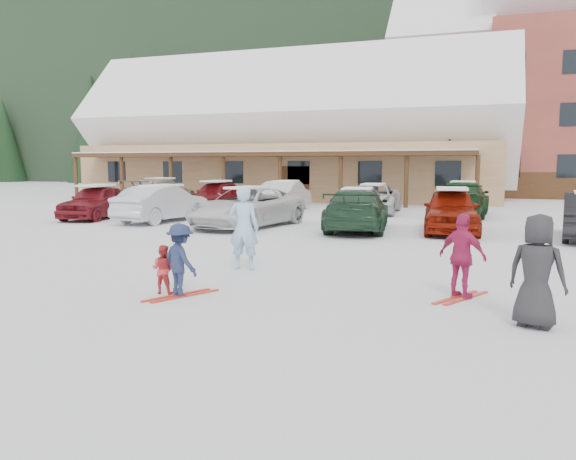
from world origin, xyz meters
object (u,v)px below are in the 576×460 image
(parked_car_4, at_px, (451,210))
(parked_car_7, at_px, (161,192))
(child_navy, at_px, (180,260))
(parked_car_10, at_px, (373,199))
(bystander_dark, at_px, (537,271))
(parked_car_1, at_px, (162,204))
(parked_car_11, at_px, (463,199))
(day_lodge, at_px, (291,141))
(parked_car_8, at_px, (216,195))
(parked_car_9, at_px, (286,196))
(parked_car_3, at_px, (357,210))
(child_magenta, at_px, (462,256))
(parked_car_0, at_px, (97,202))
(lamp_post, at_px, (450,142))
(parked_car_2, at_px, (247,207))
(adult_skier, at_px, (244,228))
(toddler_red, at_px, (163,269))

(parked_car_4, distance_m, parked_car_7, 17.45)
(child_navy, bearing_deg, parked_car_10, -63.17)
(bystander_dark, relative_size, parked_car_1, 0.37)
(parked_car_4, relative_size, parked_car_11, 0.83)
(day_lodge, bearing_deg, parked_car_11, -43.02)
(parked_car_7, xyz_separation_m, parked_car_8, (3.76, -0.66, -0.04))
(child_navy, height_order, parked_car_11, parked_car_11)
(parked_car_4, relative_size, parked_car_10, 0.89)
(parked_car_1, relative_size, parked_car_9, 0.99)
(parked_car_3, relative_size, parked_car_11, 0.96)
(day_lodge, height_order, child_magenta, day_lodge)
(bystander_dark, distance_m, parked_car_4, 11.39)
(bystander_dark, bearing_deg, child_navy, 20.46)
(parked_car_7, relative_size, parked_car_10, 1.07)
(child_magenta, bearing_deg, parked_car_0, -5.25)
(parked_car_10, bearing_deg, parked_car_9, 174.93)
(lamp_post, distance_m, parked_car_3, 15.73)
(parked_car_3, distance_m, parked_car_7, 14.89)
(parked_car_3, height_order, parked_car_7, parked_car_7)
(child_magenta, distance_m, parked_car_4, 9.82)
(parked_car_10, xyz_separation_m, parked_car_11, (4.06, 0.01, 0.08))
(child_magenta, xyz_separation_m, parked_car_2, (-8.03, 9.06, -0.01))
(parked_car_0, height_order, parked_car_9, parked_car_9)
(parked_car_7, bearing_deg, lamp_post, -155.42)
(lamp_post, xyz_separation_m, parked_car_3, (-2.10, -15.32, -2.90))
(bystander_dark, bearing_deg, lamp_post, -63.53)
(adult_skier, xyz_separation_m, parked_car_11, (4.02, 15.10, -0.16))
(child_magenta, height_order, parked_car_7, parked_car_7)
(bystander_dark, height_order, parked_car_0, bystander_dark)
(parked_car_10, bearing_deg, bystander_dark, -75.62)
(parked_car_0, distance_m, parked_car_8, 6.91)
(lamp_post, distance_m, parked_car_0, 20.26)
(parked_car_10, bearing_deg, lamp_post, 67.13)
(bystander_dark, distance_m, parked_car_1, 17.12)
(parked_car_0, xyz_separation_m, parked_car_9, (6.21, 6.61, 0.02))
(parked_car_10, bearing_deg, adult_skier, -93.48)
(parked_car_8, relative_size, parked_car_10, 0.86)
(parked_car_3, bearing_deg, parked_car_2, -4.77)
(parked_car_8, bearing_deg, parked_car_1, -77.79)
(parked_car_1, relative_size, parked_car_7, 0.84)
(day_lodge, relative_size, parked_car_4, 6.56)
(parked_car_1, relative_size, parked_car_3, 0.88)
(toddler_red, xyz_separation_m, parked_car_1, (-6.89, 10.99, 0.29))
(adult_skier, bearing_deg, parked_car_11, -112.33)
(parked_car_7, height_order, parked_car_9, parked_car_7)
(parked_car_2, height_order, parked_car_9, parked_car_9)
(adult_skier, xyz_separation_m, child_navy, (-0.02, -2.70, -0.28))
(parked_car_1, relative_size, parked_car_11, 0.84)
(lamp_post, distance_m, parked_car_9, 11.36)
(lamp_post, height_order, parked_car_7, lamp_post)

